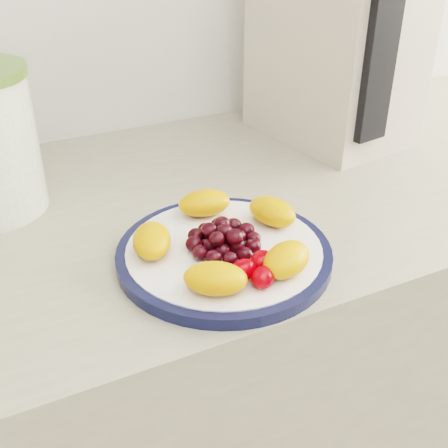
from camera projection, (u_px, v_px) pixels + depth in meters
name	position (u px, v px, depth m)	size (l,w,h in m)	color
counter	(237.00, 392.00, 1.09)	(3.50, 0.60, 0.90)	#9C9680
cabinet_face	(237.00, 403.00, 1.10)	(3.48, 0.58, 0.84)	brown
plate_rim	(224.00, 254.00, 0.68)	(0.26, 0.26, 0.01)	#0E1434
plate_face	(224.00, 253.00, 0.68)	(0.24, 0.24, 0.02)	white
appliance_body	(336.00, 41.00, 0.95)	(0.19, 0.26, 0.33)	beige
appliance_panel	(379.00, 60.00, 0.83)	(0.06, 0.02, 0.25)	black
fruit_plate	(227.00, 239.00, 0.66)	(0.23, 0.22, 0.03)	orange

